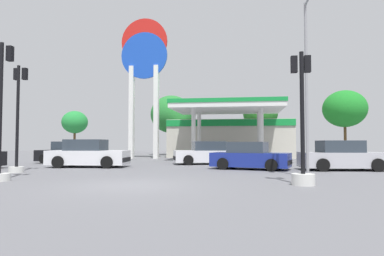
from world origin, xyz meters
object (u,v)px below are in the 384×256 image
Objects in this scene: tree_2 at (260,114)px; traffic_signal_1 at (302,142)px; traffic_signal_0 at (0,132)px; car_0 at (250,157)px; car_5 at (88,155)px; tree_1 at (171,114)px; car_4 at (342,157)px; tree_3 at (345,109)px; car_2 at (69,153)px; station_pole_sign at (144,69)px; corner_streetlamp at (307,71)px; car_3 at (207,154)px; tree_0 at (75,122)px; traffic_signal_2 at (18,129)px.

traffic_signal_1 is at bearing -90.32° from tree_2.
car_0 is at bearing 36.59° from traffic_signal_0.
tree_1 is at bearing 87.53° from car_5.
car_4 is 7.33m from traffic_signal_1.
tree_3 is at bearing 71.27° from traffic_signal_1.
car_0 is 11.62m from traffic_signal_0.
traffic_signal_0 is at bearing -74.06° from car_2.
station_pole_sign reaches higher than traffic_signal_1.
corner_streetlamp is at bearing -109.13° from tree_3.
tree_2 is (10.95, 20.64, 4.03)m from car_5.
traffic_signal_1 reaches higher than car_3.
car_4 is 21.69m from tree_3.
tree_0 is at bearing 134.33° from car_0.
corner_streetlamp reaches higher than car_0.
traffic_signal_0 is 0.95× the size of tree_0.
car_2 is at bearing 105.94° from traffic_signal_0.
car_5 is at bearing -48.26° from car_2.
station_pole_sign reaches higher than car_3.
traffic_signal_2 reaches higher than traffic_signal_1.
corner_streetlamp is at bearing -47.69° from tree_0.
tree_0 is 23.07m from tree_2.
tree_1 is 25.99m from corner_streetlamp.
car_2 is 0.83× the size of traffic_signal_0.
station_pole_sign is at bearing -137.55° from tree_2.
tree_0 is at bearing 116.45° from car_2.
tree_1 is 0.96× the size of tree_3.
car_2 is 0.95× the size of car_3.
corner_streetlamp is at bearing -20.63° from car_5.
traffic_signal_2 is at bearing 177.60° from corner_streetlamp.
traffic_signal_2 is at bearing -67.86° from tree_0.
corner_streetlamp is (14.55, -7.78, 3.65)m from car_2.
traffic_signal_1 is 3.90m from corner_streetlamp.
tree_0 is at bearing 112.14° from traffic_signal_2.
traffic_signal_1 is 0.68× the size of tree_2.
traffic_signal_2 is (-12.59, 3.06, 0.65)m from traffic_signal_1.
car_2 is (-12.32, 3.73, 0.02)m from car_0.
tree_1 is at bearing 83.52° from traffic_signal_2.
car_2 is 0.97× the size of car_4.
traffic_signal_2 is 0.71× the size of corner_streetlamp.
corner_streetlamp is (11.51, 2.84, 2.54)m from traffic_signal_0.
tree_1 is at bearing 88.06° from traffic_signal_0.
car_5 is at bearing 178.37° from car_0.
car_4 is at bearing -39.96° from tree_0.
car_0 is 0.66× the size of tree_2.
car_2 is 0.96× the size of traffic_signal_1.
car_4 is 23.91m from tree_1.
car_5 is 0.67× the size of tree_1.
car_5 is at bearing 179.11° from car_4.
traffic_signal_0 is 31.21m from tree_0.
car_3 is 7.46m from car_5.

